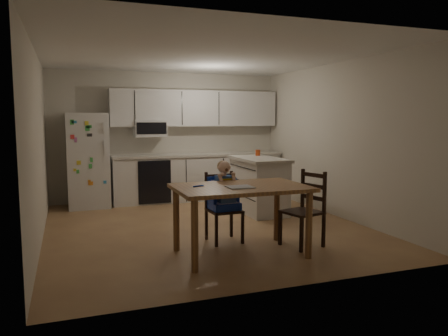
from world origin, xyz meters
TOP-DOWN VIEW (x-y plane):
  - room at (0.00, 0.48)m, footprint 4.52×5.01m
  - refrigerator at (-1.55, 2.15)m, footprint 0.72×0.70m
  - kitchen_run at (0.50, 2.24)m, footprint 3.37×0.62m
  - kitchen_island at (1.17, 0.69)m, footprint 0.67×1.27m
  - red_cup at (1.32, 1.07)m, footprint 0.09×0.09m
  - dining_table at (-0.01, -1.39)m, footprint 1.53×0.98m
  - napkin at (-0.06, -1.50)m, footprint 0.29×0.25m
  - toddler_spoon at (-0.50, -1.28)m, footprint 0.12×0.06m
  - chair_booster at (-0.01, -0.78)m, footprint 0.42×0.42m
  - chair_side at (0.94, -1.32)m, footprint 0.51×0.51m

SIDE VIEW (x-z plane):
  - kitchen_island at x=1.17m, z-range 0.00..0.94m
  - chair_side at x=0.94m, z-range 0.06..1.01m
  - chair_booster at x=-0.01m, z-range 0.11..1.17m
  - dining_table at x=-0.01m, z-range 0.30..1.12m
  - napkin at x=-0.06m, z-range 0.82..0.83m
  - toddler_spoon at x=-0.50m, z-range 0.82..0.84m
  - refrigerator at x=-1.55m, z-range 0.00..1.70m
  - kitchen_run at x=0.50m, z-range -0.20..1.95m
  - red_cup at x=1.32m, z-range 0.94..1.05m
  - room at x=0.00m, z-range -0.01..2.51m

